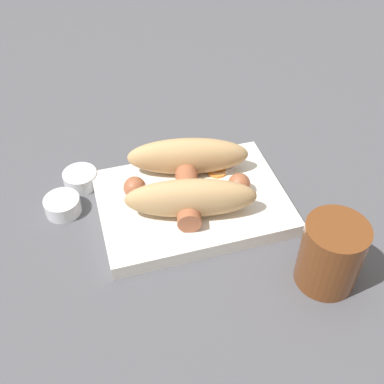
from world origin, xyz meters
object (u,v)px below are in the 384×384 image
(sausage, at_px, (187,186))
(condiment_cup_near, at_px, (81,180))
(bread_roll, at_px, (189,176))
(drink_glass, at_px, (331,254))
(food_tray, at_px, (192,202))
(condiment_cup_far, at_px, (63,206))

(sausage, distance_m, condiment_cup_near, 0.17)
(bread_roll, relative_size, drink_glass, 2.17)
(food_tray, distance_m, condiment_cup_near, 0.18)
(condiment_cup_near, height_order, condiment_cup_far, same)
(bread_roll, bearing_deg, sausage, 45.88)
(condiment_cup_far, height_order, drink_glass, drink_glass)
(drink_glass, bearing_deg, condiment_cup_near, -43.51)
(sausage, relative_size, condiment_cup_far, 3.43)
(bread_roll, bearing_deg, condiment_cup_far, -10.17)
(sausage, height_order, condiment_cup_far, sausage)
(bread_roll, height_order, sausage, bread_roll)
(food_tray, bearing_deg, bread_roll, -88.56)
(food_tray, xyz_separation_m, sausage, (0.01, -0.01, 0.03))
(food_tray, bearing_deg, sausage, -57.09)
(food_tray, height_order, bread_roll, bread_roll)
(condiment_cup_near, distance_m, condiment_cup_far, 0.06)
(bread_roll, xyz_separation_m, sausage, (0.00, 0.00, -0.01))
(sausage, bearing_deg, drink_glass, 126.96)
(condiment_cup_near, bearing_deg, bread_roll, 151.11)
(condiment_cup_near, height_order, drink_glass, drink_glass)
(drink_glass, bearing_deg, food_tray, -52.87)
(sausage, bearing_deg, condiment_cup_near, -31.10)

